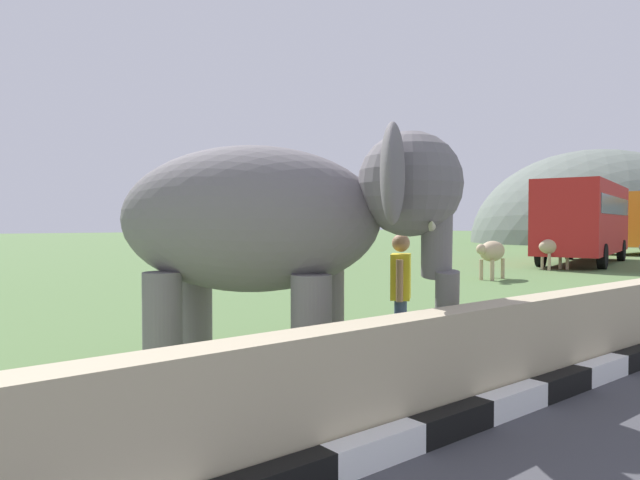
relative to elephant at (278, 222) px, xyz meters
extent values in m
cube|color=white|center=(-0.82, -2.43, -1.69)|extent=(0.90, 0.20, 0.24)
cube|color=black|center=(0.08, -2.43, -1.69)|extent=(0.90, 0.20, 0.24)
cube|color=white|center=(0.98, -2.43, -1.69)|extent=(0.90, 0.20, 0.24)
cube|color=black|center=(1.88, -2.43, -1.69)|extent=(0.90, 0.20, 0.24)
cube|color=white|center=(2.78, -2.43, -1.69)|extent=(0.90, 0.20, 0.24)
cube|color=black|center=(3.68, -2.43, -1.69)|extent=(0.90, 0.20, 0.24)
cube|color=tan|center=(-1.62, -2.13, -1.31)|extent=(28.00, 0.36, 1.00)
cylinder|color=slate|center=(0.66, -0.08, -1.18)|extent=(0.44, 0.44, 1.25)
cylinder|color=slate|center=(-0.03, -0.66, -1.18)|extent=(0.44, 0.44, 1.25)
cylinder|color=slate|center=(-0.44, 1.22, -1.18)|extent=(0.44, 0.44, 1.25)
cylinder|color=slate|center=(-1.13, 0.64, -1.18)|extent=(0.44, 0.44, 1.25)
ellipsoid|color=slate|center=(-0.24, 0.28, 0.04)|extent=(3.22, 3.40, 1.70)
sphere|color=slate|center=(0.97, -1.15, 0.42)|extent=(1.16, 1.16, 1.16)
ellipsoid|color=#D84C8C|center=(1.16, -1.37, 0.57)|extent=(0.72, 0.69, 0.44)
ellipsoid|color=slate|center=(1.47, -0.53, 0.47)|extent=(0.84, 0.76, 1.00)
ellipsoid|color=slate|center=(0.28, -1.54, 0.47)|extent=(0.84, 0.76, 1.00)
cylinder|color=slate|center=(1.16, -1.37, -0.13)|extent=(0.63, 0.61, 1.00)
cylinder|color=slate|center=(1.23, -1.46, -0.93)|extent=(0.46, 0.44, 0.83)
cone|color=beige|center=(1.33, -1.14, -0.03)|extent=(0.52, 0.47, 0.22)
cone|color=beige|center=(0.91, -1.50, -0.03)|extent=(0.52, 0.47, 0.22)
cylinder|color=navy|center=(1.71, -0.33, -1.40)|extent=(0.15, 0.15, 0.82)
cylinder|color=navy|center=(1.56, -0.46, -1.40)|extent=(0.15, 0.15, 0.82)
cube|color=yellow|center=(1.64, -0.39, -0.70)|extent=(0.46, 0.44, 0.58)
cylinder|color=#9E7251|center=(1.84, -0.23, -0.73)|extent=(0.15, 0.15, 0.52)
cylinder|color=#9E7251|center=(1.44, -0.56, -0.73)|extent=(0.13, 0.13, 0.52)
sphere|color=#9E7251|center=(1.64, -0.39, -0.27)|extent=(0.23, 0.23, 0.23)
cube|color=#B21E1E|center=(21.21, 6.81, 0.19)|extent=(9.49, 5.03, 3.00)
cube|color=#3F5160|center=(21.21, 6.81, 0.73)|extent=(8.80, 4.86, 0.76)
cylinder|color=black|center=(23.69, 8.75, -1.31)|extent=(1.04, 0.58, 1.00)
cylinder|color=black|center=(24.35, 6.55, -1.31)|extent=(1.04, 0.58, 1.00)
cylinder|color=black|center=(18.07, 7.07, -1.31)|extent=(1.04, 0.58, 1.00)
cylinder|color=black|center=(18.73, 4.86, -1.31)|extent=(1.04, 0.58, 1.00)
cylinder|color=black|center=(30.03, 9.69, -1.31)|extent=(1.00, 0.30, 1.00)
cylinder|color=tan|center=(17.53, 5.94, -1.48)|extent=(0.12, 0.12, 0.65)
cylinder|color=tan|center=(17.43, 5.60, -1.48)|extent=(0.12, 0.12, 0.65)
cylinder|color=tan|center=(16.67, 6.20, -1.48)|extent=(0.12, 0.12, 0.65)
cylinder|color=tan|center=(16.57, 5.86, -1.48)|extent=(0.12, 0.12, 0.65)
ellipsoid|color=tan|center=(17.05, 5.90, -0.91)|extent=(1.61, 1.01, 0.66)
ellipsoid|color=tan|center=(17.94, 5.63, -0.81)|extent=(0.46, 0.37, 0.32)
cylinder|color=tan|center=(11.57, 4.96, -1.48)|extent=(0.12, 0.12, 0.65)
cylinder|color=tan|center=(11.48, 5.31, -1.48)|extent=(0.12, 0.12, 0.65)
cylinder|color=tan|center=(12.44, 5.17, -1.48)|extent=(0.12, 0.12, 0.65)
cylinder|color=tan|center=(12.36, 5.52, -1.48)|extent=(0.12, 0.12, 0.65)
ellipsoid|color=tan|center=(11.96, 5.24, -0.91)|extent=(1.60, 0.93, 0.66)
ellipsoid|color=tan|center=(11.06, 5.03, -0.81)|extent=(0.45, 0.34, 0.32)
ellipsoid|color=slate|center=(51.38, 20.32, -1.81)|extent=(26.84, 21.47, 17.51)
camera|label=1|loc=(-3.76, -5.40, -0.01)|focal=32.05mm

